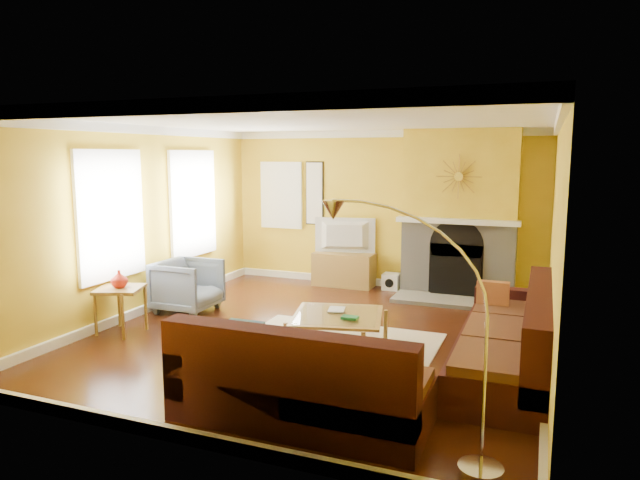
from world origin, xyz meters
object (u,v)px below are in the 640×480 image
at_px(sectional_sofa, 393,330).
at_px(side_table, 121,310).
at_px(coffee_table, 337,331).
at_px(media_console, 344,269).
at_px(arc_lamp, 412,336).
at_px(armchair, 188,286).

distance_m(sectional_sofa, side_table, 3.60).
bearing_deg(sectional_sofa, coffee_table, 147.99).
xyz_separation_m(sectional_sofa, media_console, (-1.80, 3.60, -0.16)).
bearing_deg(sectional_sofa, arc_lamp, -71.39).
xyz_separation_m(armchair, arc_lamp, (3.97, -2.90, 0.59)).
height_order(coffee_table, media_console, media_console).
bearing_deg(armchair, arc_lamp, -126.45).
distance_m(coffee_table, arc_lamp, 2.70).
height_order(sectional_sofa, armchair, sectional_sofa).
height_order(sectional_sofa, side_table, sectional_sofa).
bearing_deg(media_console, sectional_sofa, -63.43).
height_order(sectional_sofa, media_console, sectional_sofa).
relative_size(media_console, armchair, 1.26).
bearing_deg(coffee_table, sectional_sofa, -32.01).
relative_size(coffee_table, media_console, 0.98).
distance_m(media_console, armchair, 2.89).
xyz_separation_m(armchair, side_table, (-0.20, -1.20, -0.08)).
bearing_deg(side_table, sectional_sofa, -0.00).
relative_size(sectional_sofa, side_table, 6.17).
distance_m(sectional_sofa, coffee_table, 0.97).
height_order(media_console, armchair, armchair).
height_order(armchair, side_table, armchair).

